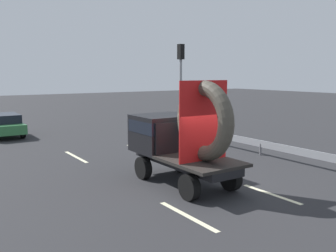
# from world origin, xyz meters

# --- Properties ---
(ground_plane) EXTENTS (120.00, 120.00, 0.00)m
(ground_plane) POSITION_xyz_m (0.00, 0.00, 0.00)
(ground_plane) COLOR #28282B
(flatbed_truck) EXTENTS (2.02, 4.54, 3.59)m
(flatbed_truck) POSITION_xyz_m (-0.34, 1.12, 1.65)
(flatbed_truck) COLOR black
(flatbed_truck) RESTS_ON ground_plane
(distant_sedan) EXTENTS (1.81, 4.22, 1.38)m
(distant_sedan) POSITION_xyz_m (-3.65, 14.80, 0.74)
(distant_sedan) COLOR black
(distant_sedan) RESTS_ON ground_plane
(traffic_light) EXTENTS (0.42, 0.36, 5.55)m
(traffic_light) POSITION_xyz_m (5.47, 9.03, 3.64)
(traffic_light) COLOR gray
(traffic_light) RESTS_ON ground_plane
(guardrail) EXTENTS (0.10, 16.07, 0.71)m
(guardrail) POSITION_xyz_m (5.35, 4.45, 0.53)
(guardrail) COLOR gray
(guardrail) RESTS_ON ground_plane
(lane_dash_left_near) EXTENTS (0.16, 2.50, 0.01)m
(lane_dash_left_near) POSITION_xyz_m (-1.99, -1.64, 0.00)
(lane_dash_left_near) COLOR beige
(lane_dash_left_near) RESTS_ON ground_plane
(lane_dash_left_far) EXTENTS (0.16, 2.72, 0.01)m
(lane_dash_left_far) POSITION_xyz_m (-1.99, 6.91, 0.00)
(lane_dash_left_far) COLOR beige
(lane_dash_left_far) RESTS_ON ground_plane
(lane_dash_right_near) EXTENTS (0.16, 2.30, 0.01)m
(lane_dash_right_near) POSITION_xyz_m (1.32, -1.67, 0.00)
(lane_dash_right_near) COLOR beige
(lane_dash_right_near) RESTS_ON ground_plane
(lane_dash_right_far) EXTENTS (0.16, 2.86, 0.01)m
(lane_dash_right_far) POSITION_xyz_m (1.32, 6.68, 0.00)
(lane_dash_right_far) COLOR beige
(lane_dash_right_far) RESTS_ON ground_plane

